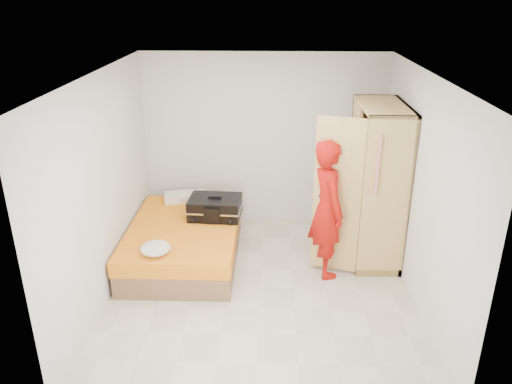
{
  "coord_description": "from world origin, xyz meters",
  "views": [
    {
      "loc": [
        0.12,
        -5.24,
        3.44
      ],
      "look_at": [
        -0.08,
        0.67,
        1.0
      ],
      "focal_mm": 35.0,
      "sensor_mm": 36.0,
      "label": 1
    }
  ],
  "objects_px": {
    "bed": "(184,242)",
    "round_cushion": "(155,248)",
    "suitcase": "(215,207)",
    "wardrobe": "(373,188)",
    "person": "(327,209)"
  },
  "relations": [
    {
      "from": "bed",
      "to": "round_cushion",
      "type": "bearing_deg",
      "value": -104.87
    },
    {
      "from": "round_cushion",
      "to": "bed",
      "type": "bearing_deg",
      "value": 75.13
    },
    {
      "from": "suitcase",
      "to": "round_cushion",
      "type": "height_order",
      "value": "suitcase"
    },
    {
      "from": "wardrobe",
      "to": "suitcase",
      "type": "relative_size",
      "value": 2.81
    },
    {
      "from": "round_cushion",
      "to": "suitcase",
      "type": "bearing_deg",
      "value": 60.32
    },
    {
      "from": "bed",
      "to": "person",
      "type": "height_order",
      "value": "person"
    },
    {
      "from": "wardrobe",
      "to": "person",
      "type": "bearing_deg",
      "value": -145.13
    },
    {
      "from": "bed",
      "to": "person",
      "type": "xyz_separation_m",
      "value": [
        1.86,
        -0.26,
        0.64
      ]
    },
    {
      "from": "bed",
      "to": "wardrobe",
      "type": "height_order",
      "value": "wardrobe"
    },
    {
      "from": "suitcase",
      "to": "wardrobe",
      "type": "bearing_deg",
      "value": 0.6
    },
    {
      "from": "bed",
      "to": "wardrobe",
      "type": "xyz_separation_m",
      "value": [
        2.5,
        0.18,
        0.75
      ]
    },
    {
      "from": "wardrobe",
      "to": "person",
      "type": "distance_m",
      "value": 0.79
    },
    {
      "from": "suitcase",
      "to": "round_cushion",
      "type": "relative_size",
      "value": 2.07
    },
    {
      "from": "bed",
      "to": "round_cushion",
      "type": "xyz_separation_m",
      "value": [
        -0.2,
        -0.76,
        0.32
      ]
    },
    {
      "from": "bed",
      "to": "round_cushion",
      "type": "distance_m",
      "value": 0.84
    }
  ]
}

